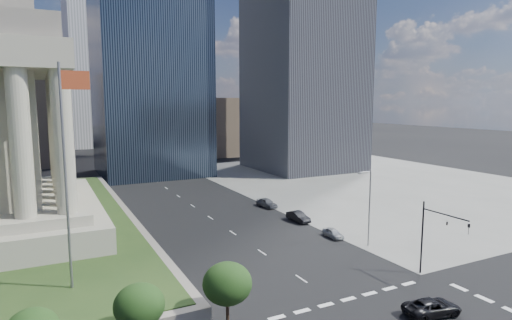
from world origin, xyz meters
TOP-DOWN VIEW (x-y plane):
  - ground at (0.00, 100.00)m, footprint 500.00×500.00m
  - sidewalk_ne at (46.00, 60.00)m, footprint 68.00×90.00m
  - flagpole at (-21.83, 24.00)m, footprint 2.52×0.24m
  - midrise_glass at (2.00, 95.00)m, footprint 26.00×26.00m
  - building_filler_ne at (32.00, 130.00)m, footprint 20.00×30.00m
  - building_filler_nw at (-30.00, 130.00)m, footprint 24.00×30.00m
  - traffic_signal_ne at (12.50, 13.70)m, footprint 0.30×5.74m
  - street_lamp_north at (13.33, 25.00)m, footprint 2.13×0.22m
  - pickup_truck at (5.99, 8.28)m, footprint 3.18×5.51m
  - parked_sedan_near at (11.50, 29.82)m, footprint 1.67×3.78m
  - parked_sedan_mid at (11.50, 38.78)m, footprint 4.76×1.87m
  - parked_sedan_far at (11.50, 49.16)m, footprint 4.83×2.43m

SIDE VIEW (x-z plane):
  - ground at x=0.00m, z-range 0.00..0.00m
  - sidewalk_ne at x=46.00m, z-range 0.00..0.03m
  - parked_sedan_near at x=11.50m, z-range 0.00..1.27m
  - pickup_truck at x=5.99m, z-range 0.00..1.44m
  - parked_sedan_mid at x=11.50m, z-range 0.00..1.54m
  - parked_sedan_far at x=11.50m, z-range 0.00..1.58m
  - traffic_signal_ne at x=12.50m, z-range 1.25..9.25m
  - street_lamp_north at x=13.33m, z-range 0.66..10.66m
  - building_filler_ne at x=32.00m, z-range 0.00..20.00m
  - flagpole at x=-21.83m, z-range 3.11..23.11m
  - building_filler_nw at x=-30.00m, z-range 0.00..28.00m
  - midrise_glass at x=2.00m, z-range 0.00..60.00m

